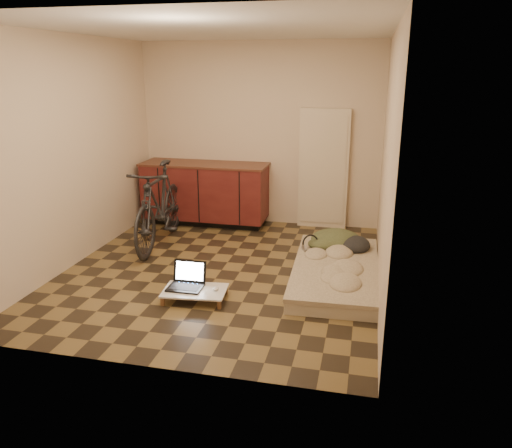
% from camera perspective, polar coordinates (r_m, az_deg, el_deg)
% --- Properties ---
extents(room_shell, '(3.50, 4.00, 2.60)m').
position_cam_1_polar(room_shell, '(5.42, -4.23, 7.52)').
color(room_shell, brown).
rests_on(room_shell, ground).
extents(cabinets, '(1.84, 0.62, 0.91)m').
position_cam_1_polar(cabinets, '(7.40, -5.80, 3.56)').
color(cabinets, black).
rests_on(cabinets, ground).
extents(appliance_panel, '(0.70, 0.10, 1.70)m').
position_cam_1_polar(appliance_panel, '(7.20, 7.72, 6.22)').
color(appliance_panel, beige).
rests_on(appliance_panel, ground).
extents(bicycle, '(0.68, 1.86, 1.18)m').
position_cam_1_polar(bicycle, '(6.53, -11.02, 2.56)').
color(bicycle, black).
rests_on(bicycle, ground).
extents(futon, '(0.99, 1.95, 0.16)m').
position_cam_1_polar(futon, '(5.59, 9.12, -5.39)').
color(futon, '#B8AB93').
rests_on(futon, ground).
extents(clothing_pile, '(0.67, 0.57, 0.26)m').
position_cam_1_polar(clothing_pile, '(6.13, 9.67, -1.22)').
color(clothing_pile, '#3C4427').
rests_on(clothing_pile, futon).
extents(headphones, '(0.32, 0.32, 0.16)m').
position_cam_1_polar(headphones, '(5.95, 6.25, -2.15)').
color(headphones, black).
rests_on(headphones, futon).
extents(lap_desk, '(0.66, 0.46, 0.10)m').
position_cam_1_polar(lap_desk, '(5.08, -7.00, -7.61)').
color(lap_desk, brown).
rests_on(lap_desk, ground).
extents(laptop, '(0.35, 0.31, 0.24)m').
position_cam_1_polar(laptop, '(5.14, -7.91, -6.55)').
color(laptop, black).
rests_on(laptop, lap_desk).
extents(mouse, '(0.07, 0.10, 0.03)m').
position_cam_1_polar(mouse, '(5.04, -4.64, -7.35)').
color(mouse, white).
rests_on(mouse, lap_desk).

